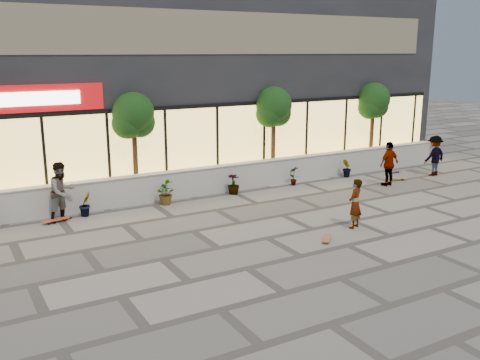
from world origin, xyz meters
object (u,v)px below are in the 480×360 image
skateboard_center (327,238)px  skateboard_right_far (394,171)px  skateboard_left (56,220)px  skateboard_right_near (397,178)px  tree_midwest (133,118)px  skater_right_far (434,156)px  tree_mideast (274,109)px  skater_left (62,192)px  tree_east (373,103)px  skater_right_near (389,164)px  skater_center (355,204)px

skateboard_center → skateboard_right_far: skateboard_right_far is taller
skateboard_left → skateboard_right_near: skateboard_left is taller
tree_midwest → skater_right_far: tree_midwest is taller
tree_mideast → skater_left: 9.27m
skater_right_far → tree_east: bearing=-72.0°
tree_mideast → skater_right_near: 5.17m
skateboard_center → skater_left: bearing=92.5°
tree_midwest → tree_east: 11.50m
tree_mideast → skateboard_right_far: 6.35m
skater_right_far → skater_left: bearing=-7.3°
skater_right_far → skateboard_right_far: bearing=-48.5°
skater_left → tree_east: bearing=-20.8°
skater_left → skateboard_left: size_ratio=2.18×
skater_right_near → tree_midwest: bearing=-26.4°
tree_mideast → tree_east: size_ratio=1.00×
tree_mideast → skateboard_right_near: tree_mideast is taller
skateboard_center → skateboard_left: skateboard_left is taller
tree_midwest → skateboard_right_near: (10.50, -2.69, -2.91)m
tree_mideast → skater_center: tree_mideast is taller
skater_center → skater_right_near: skater_right_near is taller
skater_right_far → skateboard_left: skater_right_far is taller
tree_east → skateboard_right_near: 4.08m
skater_left → skateboard_center: 8.44m
tree_midwest → skater_center: size_ratio=2.53×
tree_east → skater_right_near: tree_east is taller
skateboard_center → skateboard_right_near: bearing=-13.6°
skater_right_far → tree_mideast: bearing=-25.5°
tree_midwest → skateboard_left: 4.57m
tree_east → skateboard_center: size_ratio=6.15×
skateboard_left → skater_right_near: bearing=-20.2°
skateboard_center → skateboard_right_near: 8.50m
skater_left → skater_right_near: size_ratio=1.06×
tree_mideast → skateboard_right_far: tree_mideast is taller
skateboard_left → skateboard_right_near: (13.70, -1.19, -0.01)m
tree_mideast → skater_right_near: bearing=-42.5°
skater_right_near → skateboard_left: (-12.69, 1.69, -0.82)m
tree_mideast → tree_east: (5.50, 0.00, 0.00)m
skater_left → skateboard_right_far: 14.36m
skater_right_near → tree_east: bearing=-130.0°
skater_center → skateboard_center: (-1.46, -0.50, -0.70)m
skateboard_right_far → tree_midwest: bearing=165.8°
skateboard_right_far → skater_left: bearing=173.0°
skater_left → skateboard_left: 0.92m
skateboard_right_near → tree_midwest: bearing=-160.8°
tree_mideast → skater_center: (-1.30, -6.59, -2.21)m
skateboard_center → skater_center: bearing=-25.9°
tree_mideast → skateboard_right_near: (4.50, -2.69, -2.91)m
skateboard_left → skateboard_right_near: 13.75m
skater_left → skateboard_right_near: (13.43, -1.29, -0.88)m
tree_east → skateboard_center: bearing=-139.3°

